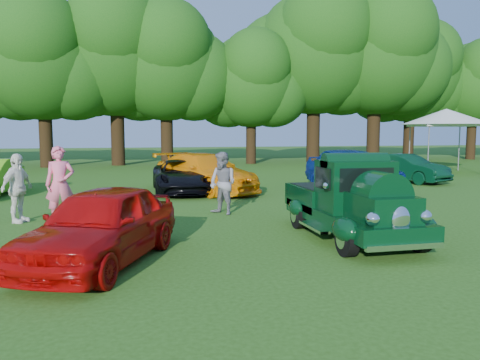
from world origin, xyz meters
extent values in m
plane|color=#295012|center=(0.00, 0.00, 0.00)|extent=(120.00, 120.00, 0.00)
cylinder|color=black|center=(0.72, -1.22, 0.34)|extent=(0.20, 0.68, 0.68)
cylinder|color=black|center=(2.23, -1.22, 0.34)|extent=(0.20, 0.68, 0.68)
cylinder|color=black|center=(0.72, 1.39, 0.34)|extent=(0.20, 0.68, 0.68)
cylinder|color=black|center=(2.23, 1.39, 0.34)|extent=(0.20, 0.68, 0.68)
cube|color=black|center=(1.48, 0.15, 0.48)|extent=(1.57, 4.11, 0.31)
cube|color=black|center=(1.48, -1.08, 0.84)|extent=(1.01, 1.33, 0.57)
cube|color=black|center=(1.48, 0.03, 1.15)|extent=(1.43, 1.05, 1.10)
cube|color=black|center=(1.48, -0.47, 1.34)|extent=(1.19, 0.05, 0.48)
cube|color=black|center=(1.48, 1.40, 0.73)|extent=(1.57, 1.87, 0.53)
cube|color=black|center=(1.48, 1.40, 0.99)|extent=(1.35, 1.65, 0.05)
ellipsoid|color=black|center=(0.69, -1.22, 0.51)|extent=(0.45, 0.78, 0.45)
ellipsoid|color=black|center=(2.26, -1.22, 0.51)|extent=(0.45, 0.78, 0.45)
ellipsoid|color=black|center=(0.66, 1.39, 0.50)|extent=(0.35, 0.66, 0.38)
ellipsoid|color=black|center=(2.29, 1.39, 0.50)|extent=(0.35, 0.66, 0.38)
ellipsoid|color=white|center=(1.48, -1.77, 0.73)|extent=(0.37, 0.11, 0.54)
sphere|color=white|center=(0.96, -1.70, 0.79)|extent=(0.26, 0.26, 0.26)
sphere|color=white|center=(1.99, -1.70, 0.79)|extent=(0.26, 0.26, 0.26)
cube|color=white|center=(1.48, -1.91, 0.31)|extent=(1.48, 0.10, 0.10)
cube|color=white|center=(1.48, 2.34, 0.37)|extent=(1.48, 0.10, 0.10)
imported|color=#A40707|center=(-3.67, -0.66, 0.69)|extent=(3.09, 4.33, 1.37)
imported|color=black|center=(-1.34, 8.66, 0.62)|extent=(2.12, 4.50, 1.24)
imported|color=orange|center=(-0.45, 8.65, 0.74)|extent=(4.13, 5.45, 1.47)
imported|color=navy|center=(5.29, 7.91, 0.85)|extent=(2.47, 5.15, 1.70)
imported|color=black|center=(9.00, 10.02, 0.64)|extent=(2.75, 4.11, 1.28)
imported|color=#EA6082|center=(-4.95, 3.50, 0.97)|extent=(0.77, 0.56, 1.95)
imported|color=gray|center=(-0.70, 3.65, 0.87)|extent=(1.04, 1.08, 1.75)
imported|color=white|center=(-5.99, 3.63, 0.88)|extent=(0.86, 1.11, 1.76)
cube|color=silver|center=(13.95, 14.05, 2.65)|extent=(3.93, 3.93, 0.13)
cone|color=silver|center=(13.95, 14.05, 3.14)|extent=(5.76, 5.76, 0.87)
cylinder|color=slate|center=(12.19, 12.98, 1.30)|extent=(0.06, 0.06, 2.60)
cylinder|color=slate|center=(12.88, 15.82, 1.30)|extent=(0.06, 0.06, 2.60)
cylinder|color=slate|center=(15.72, 15.12, 1.30)|extent=(0.06, 0.06, 2.60)
cylinder|color=black|center=(-8.59, 23.17, 2.07)|extent=(0.83, 0.83, 4.15)
sphere|color=#0E440F|center=(-8.59, 23.17, 6.80)|extent=(7.58, 7.58, 7.58)
cylinder|color=black|center=(-4.14, 24.02, 2.27)|extent=(0.91, 0.91, 4.54)
sphere|color=#0E440F|center=(-4.14, 24.02, 7.45)|extent=(8.30, 8.30, 8.30)
cylinder|color=black|center=(-0.85, 23.53, 2.08)|extent=(0.83, 0.83, 4.16)
sphere|color=#0E440F|center=(-0.85, 23.53, 6.83)|extent=(7.61, 7.61, 7.61)
cylinder|color=black|center=(5.12, 23.54, 1.79)|extent=(0.71, 0.71, 3.57)
sphere|color=#0E440F|center=(5.12, 23.54, 5.86)|extent=(6.53, 6.53, 6.53)
cylinder|color=black|center=(10.05, 24.06, 2.45)|extent=(0.98, 0.98, 4.90)
sphere|color=#0E440F|center=(10.05, 24.06, 8.03)|extent=(8.96, 8.96, 8.96)
cylinder|color=black|center=(14.71, 23.53, 2.44)|extent=(0.98, 0.98, 4.88)
sphere|color=#0E440F|center=(14.71, 23.53, 8.00)|extent=(8.92, 8.92, 8.92)
cylinder|color=black|center=(18.97, 25.48, 2.11)|extent=(0.84, 0.84, 4.22)
sphere|color=#0E440F|center=(18.97, 25.48, 6.92)|extent=(7.71, 7.71, 7.71)
cylinder|color=black|center=(24.17, 24.56, 1.86)|extent=(0.74, 0.74, 3.72)
sphere|color=#0E440F|center=(24.17, 24.56, 6.10)|extent=(6.80, 6.80, 6.80)
camera|label=1|loc=(-3.09, -9.05, 2.31)|focal=35.00mm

